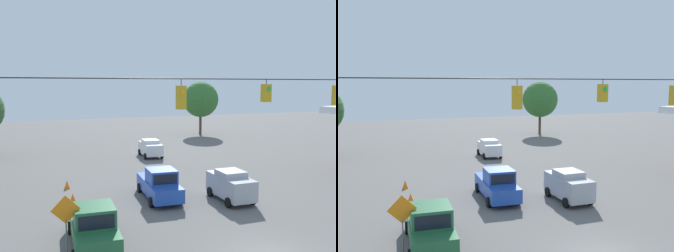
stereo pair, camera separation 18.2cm
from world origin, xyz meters
TOP-DOWN VIEW (x-y plane):
  - overhead_signal_span at (-0.00, -0.57)m, footprint 24.13×0.38m
  - pickup_truck_green_parked_shoulder at (7.00, -3.93)m, footprint 2.42×5.31m
  - pickup_truck_blue_withflow_mid at (1.62, -9.75)m, footprint 2.45×5.39m
  - sedan_silver_crossing_near at (-2.60, -7.73)m, footprint 1.97×3.89m
  - sedan_white_oncoming_deep at (-2.45, -23.88)m, footprint 2.11×3.98m
  - traffic_cone_nearest at (6.87, -4.66)m, footprint 0.44×0.44m
  - traffic_cone_second at (7.10, -7.95)m, footprint 0.44×0.44m
  - traffic_cone_third at (7.12, -10.94)m, footprint 0.44×0.44m
  - traffic_cone_fourth at (7.11, -14.42)m, footprint 0.44×0.44m
  - work_zone_sign at (8.31, -3.10)m, footprint 1.27×0.06m
  - tree_horizon_right at (-15.28, -38.19)m, footprint 5.37×5.37m

SIDE VIEW (x-z plane):
  - traffic_cone_nearest at x=6.87m, z-range 0.00..0.60m
  - traffic_cone_second at x=7.10m, z-range 0.00..0.60m
  - traffic_cone_third at x=7.12m, z-range 0.00..0.60m
  - traffic_cone_fourth at x=7.11m, z-range 0.00..0.60m
  - sedan_white_oncoming_deep at x=-2.45m, z-range 0.04..1.86m
  - pickup_truck_blue_withflow_mid at x=1.62m, z-range -0.08..2.04m
  - pickup_truck_green_parked_shoulder at x=7.00m, z-range -0.08..2.04m
  - sedan_silver_crossing_near at x=-2.60m, z-range 0.04..2.04m
  - work_zone_sign at x=8.31m, z-range 0.57..3.41m
  - overhead_signal_span at x=0.00m, z-range 1.01..9.41m
  - tree_horizon_right at x=-15.28m, z-range 1.30..9.30m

